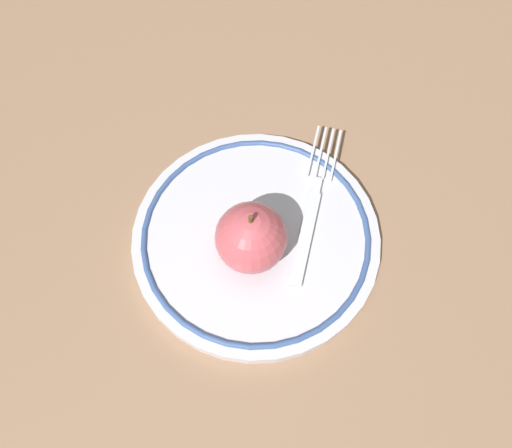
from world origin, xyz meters
name	(u,v)px	position (x,y,z in m)	size (l,w,h in m)	color
ground_plane	(262,254)	(0.00, 0.00, 0.00)	(2.00, 2.00, 0.00)	#926C51
plate	(256,237)	(-0.01, 0.01, 0.01)	(0.24, 0.24, 0.02)	silver
apple_red_whole	(251,238)	(-0.01, -0.01, 0.05)	(0.07, 0.07, 0.07)	#C45058
fork	(313,205)	(0.04, 0.05, 0.02)	(0.03, 0.18, 0.00)	silver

